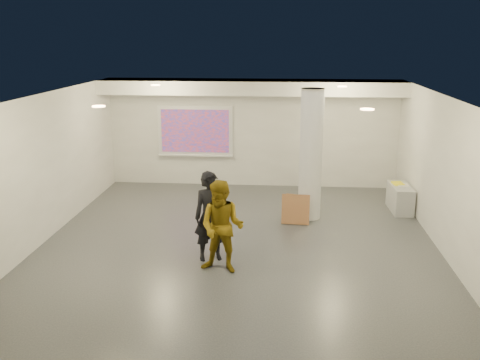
# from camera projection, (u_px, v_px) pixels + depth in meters

# --- Properties ---
(floor) EXTENTS (8.00, 9.00, 0.01)m
(floor) POSITION_uv_depth(u_px,v_px,m) (238.00, 244.00, 10.92)
(floor) COLOR #34373B
(floor) RESTS_ON ground
(ceiling) EXTENTS (8.00, 9.00, 0.01)m
(ceiling) POSITION_uv_depth(u_px,v_px,m) (238.00, 97.00, 10.13)
(ceiling) COLOR silver
(ceiling) RESTS_ON floor
(wall_back) EXTENTS (8.00, 0.01, 3.00)m
(wall_back) POSITION_uv_depth(u_px,v_px,m) (252.00, 133.00, 14.85)
(wall_back) COLOR silver
(wall_back) RESTS_ON floor
(wall_front) EXTENTS (8.00, 0.01, 3.00)m
(wall_front) POSITION_uv_depth(u_px,v_px,m) (205.00, 269.00, 6.20)
(wall_front) COLOR silver
(wall_front) RESTS_ON floor
(wall_left) EXTENTS (0.01, 9.00, 3.00)m
(wall_left) POSITION_uv_depth(u_px,v_px,m) (42.00, 169.00, 10.85)
(wall_left) COLOR silver
(wall_left) RESTS_ON floor
(wall_right) EXTENTS (0.01, 9.00, 3.00)m
(wall_right) POSITION_uv_depth(u_px,v_px,m) (447.00, 177.00, 10.20)
(wall_right) COLOR silver
(wall_right) RESTS_ON floor
(soffit_band) EXTENTS (8.00, 1.10, 0.36)m
(soffit_band) POSITION_uv_depth(u_px,v_px,m) (251.00, 87.00, 13.98)
(soffit_band) COLOR silver
(soffit_band) RESTS_ON ceiling
(downlight_nw) EXTENTS (0.22, 0.22, 0.02)m
(downlight_nw) POSITION_uv_depth(u_px,v_px,m) (156.00, 85.00, 12.72)
(downlight_nw) COLOR #FFBF81
(downlight_nw) RESTS_ON ceiling
(downlight_ne) EXTENTS (0.22, 0.22, 0.02)m
(downlight_ne) POSITION_uv_depth(u_px,v_px,m) (342.00, 87.00, 12.37)
(downlight_ne) COLOR #FFBF81
(downlight_ne) RESTS_ON ceiling
(downlight_sw) EXTENTS (0.22, 0.22, 0.02)m
(downlight_sw) POSITION_uv_depth(u_px,v_px,m) (99.00, 106.00, 8.87)
(downlight_sw) COLOR #FFBF81
(downlight_sw) RESTS_ON ceiling
(downlight_se) EXTENTS (0.22, 0.22, 0.02)m
(downlight_se) POSITION_uv_depth(u_px,v_px,m) (367.00, 109.00, 8.52)
(downlight_se) COLOR #FFBF81
(downlight_se) RESTS_ON ceiling
(column) EXTENTS (0.52, 0.52, 3.00)m
(column) POSITION_uv_depth(u_px,v_px,m) (311.00, 155.00, 12.13)
(column) COLOR silver
(column) RESTS_ON floor
(projection_screen) EXTENTS (2.10, 0.13, 1.42)m
(projection_screen) POSITION_uv_depth(u_px,v_px,m) (195.00, 132.00, 14.93)
(projection_screen) COLOR white
(projection_screen) RESTS_ON wall_back
(credenza) EXTENTS (0.49, 1.09, 0.63)m
(credenza) POSITION_uv_depth(u_px,v_px,m) (400.00, 198.00, 12.93)
(credenza) COLOR #9DA0A2
(credenza) RESTS_ON floor
(papers_stack) EXTENTS (0.27, 0.33, 0.02)m
(papers_stack) POSITION_uv_depth(u_px,v_px,m) (403.00, 185.00, 12.90)
(papers_stack) COLOR silver
(papers_stack) RESTS_ON credenza
(postit_pad) EXTENTS (0.28, 0.35, 0.03)m
(postit_pad) POSITION_uv_depth(u_px,v_px,m) (398.00, 183.00, 12.99)
(postit_pad) COLOR #FFF219
(postit_pad) RESTS_ON credenza
(cardboard_back) EXTENTS (0.63, 0.22, 0.68)m
(cardboard_back) POSITION_uv_depth(u_px,v_px,m) (296.00, 209.00, 12.02)
(cardboard_back) COLOR brown
(cardboard_back) RESTS_ON floor
(cardboard_front) EXTENTS (0.55, 0.33, 0.56)m
(cardboard_front) POSITION_uv_depth(u_px,v_px,m) (296.00, 207.00, 12.41)
(cardboard_front) COLOR brown
(cardboard_front) RESTS_ON floor
(woman) EXTENTS (0.72, 0.59, 1.71)m
(woman) POSITION_uv_depth(u_px,v_px,m) (211.00, 216.00, 9.97)
(woman) COLOR black
(woman) RESTS_ON floor
(man) EXTENTS (0.93, 0.79, 1.69)m
(man) POSITION_uv_depth(u_px,v_px,m) (222.00, 227.00, 9.45)
(man) COLOR #80640F
(man) RESTS_ON floor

